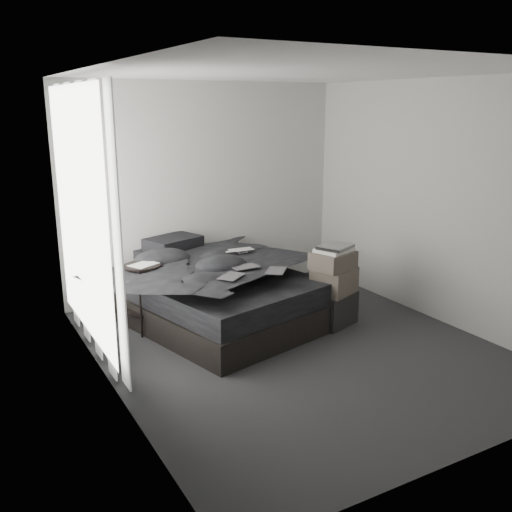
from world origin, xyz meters
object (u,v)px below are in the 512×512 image
bed (216,309)px  side_stand (144,298)px  laptop (240,245)px  box_lower (332,308)px

bed → side_stand: side_stand is taller
laptop → bed: bearing=-154.5°
bed → laptop: 0.76m
bed → laptop: laptop is taller
bed → laptop: (0.38, 0.14, 0.65)m
bed → box_lower: 1.27m
side_stand → box_lower: 2.02m
side_stand → bed: bearing=-11.0°
bed → laptop: size_ratio=6.24×
laptop → box_lower: bearing=-45.5°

